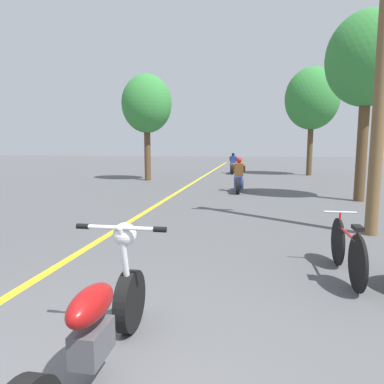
% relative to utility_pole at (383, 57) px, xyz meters
% --- Properties ---
extents(lane_stripe_center, '(0.14, 48.00, 0.01)m').
position_rel_utility_pole_xyz_m(lane_stripe_center, '(-5.10, 7.04, -3.36)').
color(lane_stripe_center, yellow).
rests_on(lane_stripe_center, ground).
extents(utility_pole, '(1.10, 0.24, 6.55)m').
position_rel_utility_pole_xyz_m(utility_pole, '(0.00, 0.00, 0.00)').
color(utility_pole, brown).
rests_on(utility_pole, ground).
extents(roadside_tree_right_near, '(2.48, 2.23, 5.80)m').
position_rel_utility_pole_xyz_m(roadside_tree_right_near, '(1.06, 4.48, 0.96)').
color(roadside_tree_right_near, '#513A23').
rests_on(roadside_tree_right_near, ground).
extents(roadside_tree_right_far, '(3.16, 2.84, 6.38)m').
position_rel_utility_pole_xyz_m(roadside_tree_right_far, '(1.11, 14.59, 1.17)').
color(roadside_tree_right_far, '#513A23').
rests_on(roadside_tree_right_far, ground).
extents(roadside_tree_left, '(2.54, 2.28, 5.35)m').
position_rel_utility_pole_xyz_m(roadside_tree_left, '(-7.63, 9.95, 0.48)').
color(roadside_tree_left, '#513A23').
rests_on(roadside_tree_left, ground).
extents(motorcycle_foreground, '(0.81, 2.12, 1.06)m').
position_rel_utility_pole_xyz_m(motorcycle_foreground, '(-3.45, -4.90, -2.94)').
color(motorcycle_foreground, black).
rests_on(motorcycle_foreground, ground).
extents(motorcycle_rider_lead, '(0.50, 1.94, 1.32)m').
position_rel_utility_pole_xyz_m(motorcycle_rider_lead, '(-2.81, 6.12, -2.86)').
color(motorcycle_rider_lead, black).
rests_on(motorcycle_rider_lead, ground).
extents(motorcycle_rider_far, '(0.50, 2.02, 1.34)m').
position_rel_utility_pole_xyz_m(motorcycle_rider_far, '(-3.51, 15.22, -2.86)').
color(motorcycle_rider_far, black).
rests_on(motorcycle_rider_far, ground).
extents(bicycle_parked, '(0.44, 1.65, 0.81)m').
position_rel_utility_pole_xyz_m(bicycle_parked, '(-1.08, -2.42, -2.99)').
color(bicycle_parked, black).
rests_on(bicycle_parked, ground).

